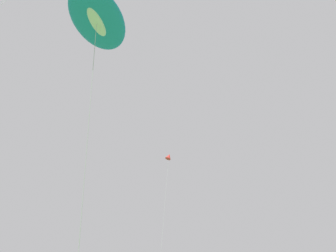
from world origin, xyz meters
TOP-DOWN VIEW (x-y plane):
  - big_show_kite at (-3.73, 11.17)m, footprint 10.38×3.35m
  - small_kite_box_yellow at (11.10, 14.72)m, footprint 1.87×0.78m

SIDE VIEW (x-z plane):
  - big_show_kite at x=-3.73m, z-range 7.70..23.83m
  - small_kite_box_yellow at x=11.10m, z-range 8.16..25.65m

